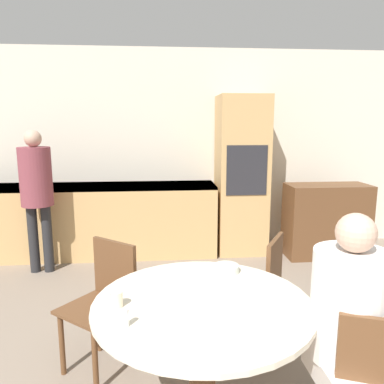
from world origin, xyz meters
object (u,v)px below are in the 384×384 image
at_px(chair_far_left, 105,297).
at_px(chair_far_right, 260,286).
at_px(person_seated, 351,326).
at_px(person_standing, 36,186).
at_px(cup, 116,299).
at_px(oven_unit, 241,175).
at_px(dining_table, 202,338).
at_px(sideboard, 326,220).
at_px(bowl_near, 226,269).
at_px(chair_near_right, 377,384).

distance_m(chair_far_left, chair_far_right, 1.10).
distance_m(chair_far_right, person_seated, 1.01).
relative_size(chair_far_left, person_standing, 0.55).
bearing_deg(chair_far_left, cup, -36.80).
bearing_deg(oven_unit, dining_table, -106.12).
bearing_deg(sideboard, chair_far_left, -141.20).
bearing_deg(dining_table, person_seated, -23.37).
height_order(chair_far_right, bowl_near, chair_far_right).
bearing_deg(chair_far_right, sideboard, 174.61).
bearing_deg(chair_far_left, dining_table, -5.79).
bearing_deg(chair_near_right, person_seated, -27.71).
relative_size(oven_unit, chair_far_right, 2.31).
height_order(chair_near_right, person_standing, person_standing).
xyz_separation_m(person_seated, bowl_near, (-0.47, 0.66, 0.03)).
distance_m(oven_unit, cup, 3.14).
bearing_deg(chair_far_right, bowl_near, -15.00).
height_order(oven_unit, person_standing, oven_unit).
relative_size(chair_near_right, cup, 10.58).
xyz_separation_m(sideboard, chair_near_right, (-1.10, -2.94, 0.04)).
xyz_separation_m(dining_table, chair_near_right, (0.75, -0.39, -0.03)).
relative_size(chair_near_right, chair_far_left, 1.00).
height_order(chair_near_right, bowl_near, chair_near_right).
height_order(sideboard, person_seated, person_seated).
height_order(dining_table, person_standing, person_standing).
height_order(cup, bowl_near, cup).
bearing_deg(bowl_near, dining_table, -116.92).
height_order(oven_unit, chair_far_left, oven_unit).
xyz_separation_m(person_seated, cup, (-1.10, 0.27, 0.05)).
relative_size(sideboard, person_seated, 0.80).
distance_m(chair_far_right, person_standing, 2.68).
bearing_deg(person_seated, sideboard, 67.32).
height_order(person_seated, person_standing, person_standing).
height_order(chair_near_right, cup, chair_near_right).
bearing_deg(chair_far_right, person_standing, -98.54).
relative_size(sideboard, bowl_near, 6.25).
height_order(dining_table, chair_far_left, chair_far_left).
relative_size(chair_far_right, person_standing, 0.55).
relative_size(chair_far_left, person_seated, 0.69).
height_order(oven_unit, dining_table, oven_unit).
bearing_deg(oven_unit, chair_far_right, -98.59).
bearing_deg(bowl_near, chair_far_left, 164.95).
height_order(chair_far_left, chair_far_right, same).
xyz_separation_m(oven_unit, person_standing, (-2.38, -0.52, -0.02)).
relative_size(dining_table, cup, 14.13).
xyz_separation_m(dining_table, chair_far_left, (-0.60, 0.59, -0.03)).
bearing_deg(chair_near_right, chair_far_left, -14.51).
bearing_deg(dining_table, person_standing, 123.66).
height_order(dining_table, person_seated, person_seated).
height_order(chair_near_right, chair_far_left, same).
distance_m(oven_unit, bowl_near, 2.56).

